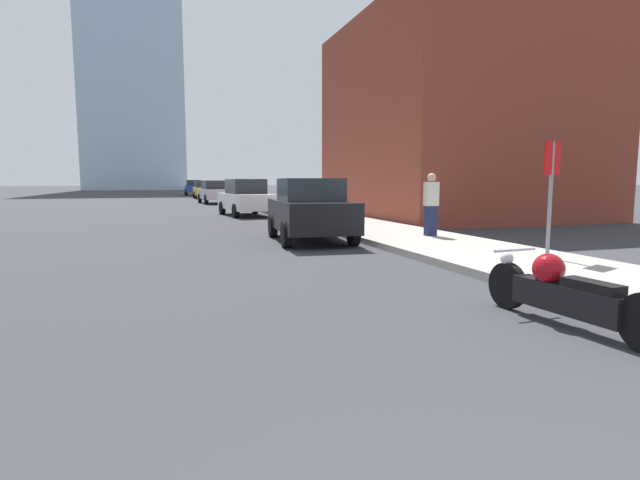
{
  "coord_description": "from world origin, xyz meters",
  "views": [
    {
      "loc": [
        -1.11,
        -0.4,
        1.58
      ],
      "look_at": [
        1.09,
        6.5,
        0.72
      ],
      "focal_mm": 28.0,
      "sensor_mm": 36.0,
      "label": 1
    }
  ],
  "objects_px": {
    "parked_car_silver": "(214,192)",
    "parked_car_yellow": "(203,190)",
    "pedestrian": "(431,204)",
    "parked_car_white": "(246,198)",
    "parked_car_black": "(310,210)",
    "stop_sign": "(551,179)",
    "parked_car_blue": "(194,188)",
    "motorcycle": "(563,292)"
  },
  "relations": [
    {
      "from": "parked_car_silver",
      "to": "parked_car_yellow",
      "type": "height_order",
      "value": "parked_car_silver"
    },
    {
      "from": "parked_car_silver",
      "to": "pedestrian",
      "type": "relative_size",
      "value": 2.82
    },
    {
      "from": "parked_car_white",
      "to": "parked_car_silver",
      "type": "height_order",
      "value": "parked_car_white"
    },
    {
      "from": "parked_car_black",
      "to": "stop_sign",
      "type": "xyz_separation_m",
      "value": [
        3.14,
        -5.06,
        0.79
      ]
    },
    {
      "from": "parked_car_black",
      "to": "parked_car_silver",
      "type": "height_order",
      "value": "parked_car_black"
    },
    {
      "from": "parked_car_yellow",
      "to": "pedestrian",
      "type": "height_order",
      "value": "pedestrian"
    },
    {
      "from": "parked_car_white",
      "to": "parked_car_blue",
      "type": "xyz_separation_m",
      "value": [
        -0.1,
        35.93,
        0.05
      ]
    },
    {
      "from": "parked_car_black",
      "to": "parked_car_yellow",
      "type": "bearing_deg",
      "value": 94.39
    },
    {
      "from": "parked_car_silver",
      "to": "stop_sign",
      "type": "bearing_deg",
      "value": -88.02
    },
    {
      "from": "parked_car_black",
      "to": "parked_car_silver",
      "type": "xyz_separation_m",
      "value": [
        -0.11,
        23.69,
        -0.0
      ]
    },
    {
      "from": "parked_car_black",
      "to": "parked_car_silver",
      "type": "relative_size",
      "value": 0.85
    },
    {
      "from": "parked_car_black",
      "to": "pedestrian",
      "type": "relative_size",
      "value": 2.39
    },
    {
      "from": "parked_car_white",
      "to": "pedestrian",
      "type": "distance_m",
      "value": 11.75
    },
    {
      "from": "parked_car_white",
      "to": "stop_sign",
      "type": "bearing_deg",
      "value": -84.4
    },
    {
      "from": "motorcycle",
      "to": "stop_sign",
      "type": "height_order",
      "value": "stop_sign"
    },
    {
      "from": "parked_car_black",
      "to": "pedestrian",
      "type": "height_order",
      "value": "pedestrian"
    },
    {
      "from": "parked_car_blue",
      "to": "parked_car_black",
      "type": "bearing_deg",
      "value": -90.14
    },
    {
      "from": "motorcycle",
      "to": "parked_car_yellow",
      "type": "xyz_separation_m",
      "value": [
        -0.33,
        43.61,
        0.44
      ]
    },
    {
      "from": "parked_car_black",
      "to": "parked_car_blue",
      "type": "height_order",
      "value": "parked_car_blue"
    },
    {
      "from": "parked_car_silver",
      "to": "parked_car_blue",
      "type": "relative_size",
      "value": 1.19
    },
    {
      "from": "parked_car_silver",
      "to": "parked_car_yellow",
      "type": "xyz_separation_m",
      "value": [
        0.18,
        11.59,
        -0.01
      ]
    },
    {
      "from": "parked_car_silver",
      "to": "pedestrian",
      "type": "distance_m",
      "value": 24.86
    },
    {
      "from": "parked_car_white",
      "to": "parked_car_silver",
      "type": "distance_m",
      "value": 13.31
    },
    {
      "from": "parked_car_white",
      "to": "parked_car_silver",
      "type": "bearing_deg",
      "value": 84.49
    },
    {
      "from": "parked_car_yellow",
      "to": "pedestrian",
      "type": "relative_size",
      "value": 2.61
    },
    {
      "from": "stop_sign",
      "to": "parked_car_silver",
      "type": "bearing_deg",
      "value": 96.45
    },
    {
      "from": "motorcycle",
      "to": "pedestrian",
      "type": "distance_m",
      "value": 7.83
    },
    {
      "from": "motorcycle",
      "to": "parked_car_silver",
      "type": "xyz_separation_m",
      "value": [
        -0.51,
        32.02,
        0.45
      ]
    },
    {
      "from": "parked_car_blue",
      "to": "stop_sign",
      "type": "xyz_separation_m",
      "value": [
        3.25,
        -51.36,
        0.74
      ]
    },
    {
      "from": "parked_car_blue",
      "to": "stop_sign",
      "type": "bearing_deg",
      "value": -86.65
    },
    {
      "from": "parked_car_black",
      "to": "motorcycle",
      "type": "bearing_deg",
      "value": -82.75
    },
    {
      "from": "motorcycle",
      "to": "parked_car_black",
      "type": "height_order",
      "value": "parked_car_black"
    },
    {
      "from": "parked_car_silver",
      "to": "pedestrian",
      "type": "bearing_deg",
      "value": -87.22
    },
    {
      "from": "parked_car_black",
      "to": "parked_car_white",
      "type": "bearing_deg",
      "value": 94.57
    },
    {
      "from": "pedestrian",
      "to": "parked_car_silver",
      "type": "bearing_deg",
      "value": 97.25
    },
    {
      "from": "motorcycle",
      "to": "parked_car_silver",
      "type": "bearing_deg",
      "value": 86.75
    },
    {
      "from": "parked_car_white",
      "to": "pedestrian",
      "type": "relative_size",
      "value": 2.66
    },
    {
      "from": "parked_car_silver",
      "to": "parked_car_yellow",
      "type": "distance_m",
      "value": 11.59
    },
    {
      "from": "motorcycle",
      "to": "parked_car_black",
      "type": "distance_m",
      "value": 8.35
    },
    {
      "from": "parked_car_white",
      "to": "pedestrian",
      "type": "bearing_deg",
      "value": -80.96
    },
    {
      "from": "motorcycle",
      "to": "parked_car_silver",
      "type": "height_order",
      "value": "parked_car_silver"
    },
    {
      "from": "parked_car_white",
      "to": "motorcycle",
      "type": "bearing_deg",
      "value": -94.69
    }
  ]
}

